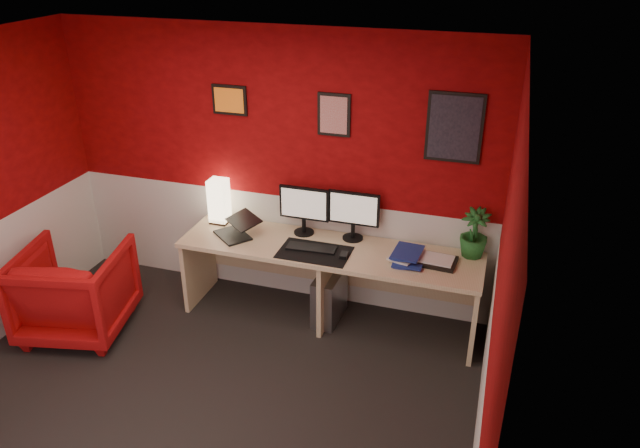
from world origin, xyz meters
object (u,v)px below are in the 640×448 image
Objects in this scene: shoji_lamp at (219,202)px; monitor_right at (353,209)px; desk at (329,285)px; pc_tower at (329,297)px; monitor_left at (304,203)px; zen_tray at (434,261)px; potted_plant at (474,233)px; armchair at (75,290)px; laptop at (232,225)px.

shoji_lamp is 1.26m from monitor_right.
desk is 5.78× the size of pc_tower.
monitor_left reaches higher than zen_tray.
monitor_right is 1.66× the size of zen_tray.
potted_plant is 0.49× the size of armchair.
desk is 0.75m from monitor_left.
zen_tray is at bearing -176.91° from armchair.
monitor_right is at bearing 164.28° from zen_tray.
laptop is 1.08m from monitor_right.
laptop is at bearing -159.75° from armchair.
shoji_lamp is at bearing 174.17° from pc_tower.
monitor_right is 0.82m from zen_tray.
desk is 4.48× the size of monitor_right.
potted_plant reaches higher than desk.
laptop is 0.79× the size of potted_plant.
potted_plant is at bearing 37.00° from zen_tray.
monitor_right reaches higher than desk.
desk is 7.43× the size of zen_tray.
monitor_right is (1.26, 0.04, 0.09)m from shoji_lamp.
pc_tower is (-0.89, 0.00, -0.52)m from zen_tray.
shoji_lamp is 0.82m from monitor_left.
monitor_right reaches higher than potted_plant.
laptop is 0.66m from monitor_left.
monitor_right is at bearing 54.35° from laptop.
shoji_lamp reaches higher than armchair.
desk is 1.00m from laptop.
potted_plant is (2.28, 0.04, 0.01)m from shoji_lamp.
potted_plant reaches higher than laptop.
pc_tower is at bearing -8.52° from shoji_lamp.
desk is at bearing -89.67° from pc_tower.
potted_plant is (1.02, 0.00, -0.08)m from monitor_right.
desk is 6.21× the size of potted_plant.
laptop is 2.07m from potted_plant.
monitor_left reaches higher than pc_tower.
zen_tray is at bearing 41.43° from laptop.
monitor_right is (0.44, 0.03, 0.00)m from monitor_left.
laptop is 1.77m from zen_tray.
laptop is 0.57× the size of monitor_left.
monitor_left is 0.67× the size of armchair.
potted_plant is 3.41m from armchair.
monitor_right is at bearing -167.36° from armchair.
desk is 1.26m from shoji_lamp.
armchair is at bearing -164.58° from zen_tray.
desk is at bearing -171.21° from armchair.
armchair reaches higher than pc_tower.
laptop is (-0.88, -0.05, 0.47)m from desk.
laptop is at bearing -172.86° from pc_tower.
monitor_left is 1.00× the size of monitor_right.
monitor_left is at bearing 151.06° from pc_tower.
zen_tray is at bearing -8.76° from monitor_left.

